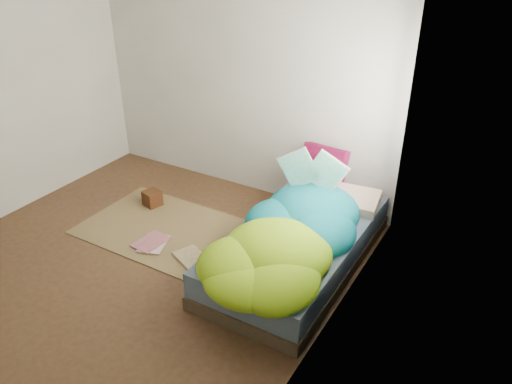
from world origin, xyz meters
TOP-DOWN VIEW (x-y plane):
  - ground at (0.00, 0.00)m, footprint 3.50×3.50m
  - room_walls at (0.01, 0.01)m, footprint 3.54×3.54m
  - bed at (1.22, 0.72)m, footprint 1.00×2.00m
  - duvet at (1.22, 0.50)m, footprint 0.96×1.84m
  - rug at (-0.15, 0.55)m, footprint 1.60×1.10m
  - pillow_floral at (1.43, 1.35)m, footprint 0.58×0.39m
  - pillow_magenta at (1.07, 1.54)m, footprint 0.45×0.18m
  - open_book at (1.15, 1.10)m, footprint 0.52×0.21m
  - wooden_box at (-0.56, 0.85)m, footprint 0.20×0.20m
  - floor_book_a at (-0.16, 0.23)m, footprint 0.32×0.37m
  - floor_book_b at (-0.21, 0.28)m, footprint 0.26×0.34m
  - floor_book_c at (0.33, 0.18)m, footprint 0.38×0.34m

SIDE VIEW (x-z plane):
  - ground at x=0.00m, z-range 0.00..0.00m
  - rug at x=-0.15m, z-range 0.00..0.01m
  - floor_book_a at x=-0.16m, z-range 0.01..0.04m
  - floor_book_c at x=0.33m, z-range 0.01..0.04m
  - floor_book_b at x=-0.21m, z-range 0.01..0.04m
  - wooden_box at x=-0.56m, z-range 0.01..0.18m
  - bed at x=1.22m, z-range 0.00..0.34m
  - pillow_floral at x=1.43m, z-range 0.34..0.46m
  - duvet at x=1.22m, z-range 0.34..0.68m
  - pillow_magenta at x=1.07m, z-range 0.34..0.78m
  - open_book at x=1.15m, z-range 0.68..0.99m
  - room_walls at x=0.01m, z-range 0.32..2.94m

